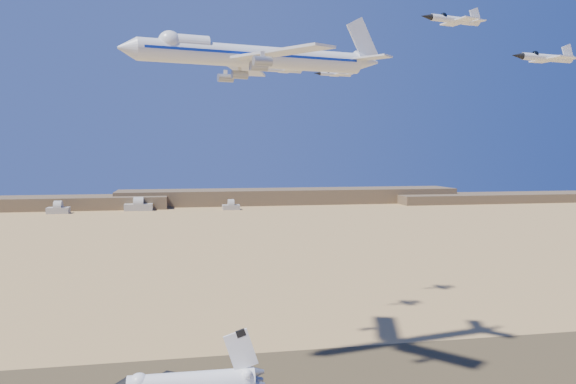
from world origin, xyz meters
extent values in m
cube|color=brown|center=(120.00, 540.00, 9.00)|extent=(420.00, 60.00, 18.00)
cube|color=brown|center=(400.00, 510.00, 5.50)|extent=(300.00, 60.00, 11.00)
cube|color=#A29C90|center=(-140.00, 470.00, 3.25)|extent=(22.00, 14.00, 6.50)
cube|color=#A29C90|center=(-60.00, 485.00, 3.75)|extent=(30.00, 15.00, 7.50)
cube|color=#A29C90|center=(40.00, 475.00, 2.75)|extent=(19.00, 12.50, 5.50)
cylinder|color=white|center=(-13.89, -7.75, 5.75)|extent=(30.76, 5.84, 5.37)
sphere|color=white|center=(-26.36, -7.56, 6.52)|extent=(4.99, 4.99, 4.99)
cube|color=white|center=(-1.43, -7.94, 13.23)|extent=(8.90, 0.81, 11.04)
cylinder|color=silver|center=(4.61, 8.01, 88.72)|extent=(62.64, 17.69, 5.90)
cone|color=silver|center=(-28.41, 1.62, 88.72)|extent=(5.64, 6.67, 5.90)
sphere|color=silver|center=(-18.01, 3.63, 90.84)|extent=(6.08, 6.08, 6.08)
cube|color=silver|center=(9.22, -6.12, 87.62)|extent=(23.83, 26.71, 0.65)
cube|color=silver|center=(3.61, 22.83, 87.62)|extent=(16.03, 28.86, 0.65)
cube|color=silver|center=(38.31, 8.43, 89.64)|extent=(10.47, 10.98, 0.46)
cube|color=silver|center=(36.04, 20.19, 89.64)|extent=(8.10, 11.23, 0.46)
cube|color=silver|center=(37.17, 14.31, 95.63)|extent=(10.44, 2.63, 13.17)
cylinder|color=gray|center=(4.37, -0.48, 84.85)|extent=(4.98, 3.23, 2.40)
cylinder|color=gray|center=(4.14, -8.98, 84.85)|extent=(4.98, 3.23, 2.40)
cylinder|color=gray|center=(1.22, 15.80, 84.85)|extent=(4.98, 3.23, 2.40)
cylinder|color=gray|center=(-2.16, 23.59, 84.85)|extent=(4.98, 3.23, 2.40)
cylinder|color=silver|center=(36.84, -42.90, 88.33)|extent=(11.26, 3.71, 1.31)
cone|color=black|center=(30.26, -44.35, 88.33)|extent=(2.64, 1.72, 1.22)
sphere|color=black|center=(34.10, -43.50, 88.79)|extent=(1.31, 1.31, 1.31)
cube|color=silver|center=(37.76, -42.69, 88.14)|extent=(4.82, 8.03, 0.23)
cube|color=silver|center=(41.42, -41.88, 88.33)|extent=(3.02, 5.02, 0.19)
cube|color=silver|center=(41.60, -41.84, 89.64)|extent=(2.82, 0.84, 3.17)
cylinder|color=silver|center=(54.10, -46.95, 80.96)|extent=(11.87, 3.23, 1.38)
cone|color=black|center=(47.10, -48.07, 80.96)|extent=(2.73, 1.67, 1.28)
sphere|color=black|center=(51.18, -47.42, 81.45)|extent=(1.38, 1.38, 1.38)
cube|color=silver|center=(55.07, -46.79, 80.76)|extent=(4.65, 8.32, 0.25)
cube|color=silver|center=(58.95, -46.17, 80.96)|extent=(2.92, 5.20, 0.20)
cube|color=silver|center=(59.15, -46.14, 82.34)|extent=(2.98, 0.71, 3.33)
cylinder|color=silver|center=(20.96, 52.32, 91.88)|extent=(12.81, 3.57, 1.49)
cone|color=black|center=(13.42, 51.06, 91.88)|extent=(2.95, 1.82, 1.38)
sphere|color=black|center=(17.82, 51.80, 92.41)|extent=(1.49, 1.49, 1.49)
cube|color=silver|center=(22.00, 52.50, 91.67)|extent=(5.07, 8.99, 0.27)
cube|color=silver|center=(26.19, 53.20, 91.88)|extent=(3.18, 5.62, 0.21)
cube|color=silver|center=(26.40, 53.23, 93.37)|extent=(3.21, 0.79, 3.59)
cylinder|color=silver|center=(46.16, 74.76, 94.28)|extent=(13.17, 3.11, 1.53)
cone|color=black|center=(38.36, 73.80, 94.28)|extent=(2.99, 1.75, 1.42)
sphere|color=black|center=(42.91, 74.36, 94.83)|extent=(1.53, 1.53, 1.53)
cube|color=silver|center=(47.24, 74.89, 94.07)|extent=(4.85, 9.12, 0.27)
cube|color=silver|center=(51.57, 75.42, 94.28)|extent=(3.05, 5.70, 0.22)
cube|color=silver|center=(51.78, 75.45, 95.81)|extent=(3.31, 0.67, 3.69)
camera|label=1|loc=(-16.07, -145.27, 62.53)|focal=35.00mm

